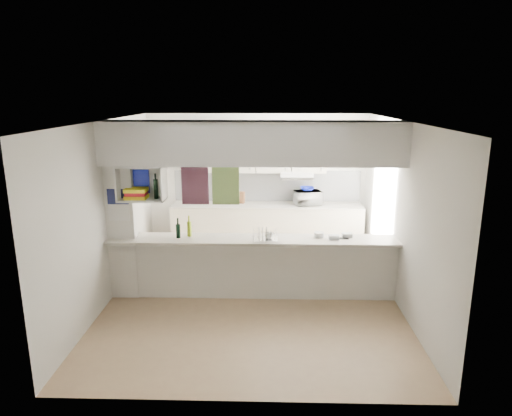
{
  "coord_description": "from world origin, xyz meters",
  "views": [
    {
      "loc": [
        0.23,
        -6.31,
        2.96
      ],
      "look_at": [
        0.04,
        0.5,
        1.25
      ],
      "focal_mm": 32.0,
      "sensor_mm": 36.0,
      "label": 1
    }
  ],
  "objects_px": {
    "bowl": "(307,189)",
    "wine_bottles": "(184,229)",
    "dish_rack": "(265,234)",
    "microwave": "(308,198)"
  },
  "relations": [
    {
      "from": "wine_bottles",
      "to": "microwave",
      "type": "bearing_deg",
      "value": 46.12
    },
    {
      "from": "microwave",
      "to": "bowl",
      "type": "relative_size",
      "value": 1.78
    },
    {
      "from": "microwave",
      "to": "dish_rack",
      "type": "xyz_separation_m",
      "value": [
        -0.79,
        -2.14,
        -0.06
      ]
    },
    {
      "from": "wine_bottles",
      "to": "dish_rack",
      "type": "bearing_deg",
      "value": -4.34
    },
    {
      "from": "bowl",
      "to": "wine_bottles",
      "type": "xyz_separation_m",
      "value": [
        -1.96,
        -2.07,
        -0.18
      ]
    },
    {
      "from": "wine_bottles",
      "to": "bowl",
      "type": "bearing_deg",
      "value": 46.6
    },
    {
      "from": "bowl",
      "to": "dish_rack",
      "type": "relative_size",
      "value": 0.73
    },
    {
      "from": "bowl",
      "to": "dish_rack",
      "type": "distance_m",
      "value": 2.31
    },
    {
      "from": "bowl",
      "to": "wine_bottles",
      "type": "distance_m",
      "value": 2.86
    },
    {
      "from": "microwave",
      "to": "wine_bottles",
      "type": "distance_m",
      "value": 2.85
    }
  ]
}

